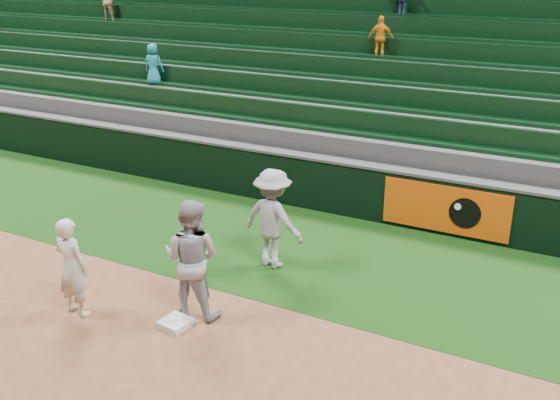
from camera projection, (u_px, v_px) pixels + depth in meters
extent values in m
plane|color=brown|center=(182.00, 313.00, 10.16)|extent=(70.00, 70.00, 0.00)
cube|color=black|center=(270.00, 244.00, 12.63)|extent=(36.00, 4.20, 0.01)
cube|color=silver|center=(176.00, 323.00, 9.80)|extent=(0.48, 0.48, 0.10)
imported|color=silver|center=(72.00, 267.00, 9.87)|extent=(0.63, 0.42, 1.67)
imported|color=#93959C|center=(192.00, 258.00, 9.81)|extent=(1.05, 0.86, 1.98)
imported|color=#9697A2|center=(273.00, 219.00, 11.40)|extent=(1.31, 0.86, 1.89)
cube|color=black|center=(316.00, 183.00, 14.23)|extent=(36.00, 0.35, 1.20)
cube|color=#D84C0A|center=(445.00, 209.00, 12.77)|extent=(2.60, 0.05, 1.00)
cylinder|color=black|center=(465.00, 213.00, 12.57)|extent=(0.64, 0.02, 0.64)
cylinder|color=white|center=(458.00, 207.00, 12.58)|extent=(0.14, 0.02, 0.14)
cube|color=#424244|center=(317.00, 157.00, 14.00)|extent=(36.00, 0.40, 0.06)
cube|color=#38393B|center=(329.00, 165.00, 14.74)|extent=(36.00, 0.85, 1.65)
cube|color=black|center=(335.00, 119.00, 14.56)|extent=(36.00, 0.14, 0.50)
cube|color=black|center=(332.00, 129.00, 14.50)|extent=(36.00, 0.45, 0.08)
cube|color=#38393B|center=(343.00, 147.00, 15.36)|extent=(36.00, 0.85, 2.10)
cube|color=black|center=(349.00, 93.00, 15.10)|extent=(36.00, 0.14, 0.50)
cube|color=black|center=(346.00, 103.00, 15.04)|extent=(36.00, 0.45, 0.08)
cube|color=#38393B|center=(356.00, 130.00, 15.98)|extent=(36.00, 0.85, 2.55)
cube|color=black|center=(363.00, 69.00, 15.64)|extent=(36.00, 0.14, 0.50)
cube|color=black|center=(360.00, 79.00, 15.57)|extent=(36.00, 0.45, 0.08)
cube|color=#38393B|center=(368.00, 115.00, 16.60)|extent=(36.00, 0.85, 3.00)
cube|color=black|center=(375.00, 47.00, 16.18)|extent=(36.00, 0.14, 0.50)
cube|color=black|center=(372.00, 56.00, 16.11)|extent=(36.00, 0.45, 0.08)
cube|color=#38393B|center=(379.00, 101.00, 17.22)|extent=(36.00, 0.85, 3.45)
cube|color=black|center=(387.00, 26.00, 16.71)|extent=(36.00, 0.14, 0.50)
cube|color=black|center=(384.00, 35.00, 16.65)|extent=(36.00, 0.45, 0.08)
cube|color=#38393B|center=(390.00, 87.00, 17.84)|extent=(36.00, 0.85, 3.90)
cube|color=black|center=(398.00, 6.00, 17.25)|extent=(36.00, 0.14, 0.50)
cube|color=black|center=(395.00, 15.00, 17.19)|extent=(36.00, 0.45, 0.08)
cube|color=#38393B|center=(399.00, 75.00, 18.46)|extent=(36.00, 0.85, 4.35)
imported|color=teal|center=(153.00, 64.00, 17.21)|extent=(0.61, 0.45, 1.12)
imported|color=orange|center=(381.00, 37.00, 15.72)|extent=(0.66, 0.36, 1.06)
imported|color=#8C7552|center=(108.00, 0.00, 20.43)|extent=(0.71, 0.60, 1.30)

